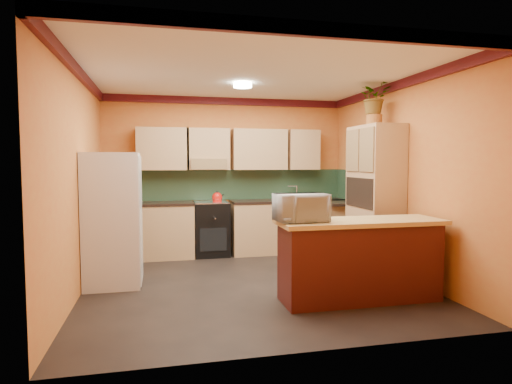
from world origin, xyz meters
TOP-DOWN VIEW (x-y plane):
  - room_shell at (0.02, 0.28)m, footprint 4.24×4.24m
  - base_cabinets_back at (0.31, 1.80)m, footprint 3.65×0.60m
  - countertop_back at (0.31, 1.80)m, footprint 3.65×0.62m
  - stove at (-0.32, 1.80)m, footprint 0.58×0.58m
  - kettle at (-0.22, 1.75)m, footprint 0.22×0.22m
  - sink at (1.08, 1.80)m, footprint 0.48×0.40m
  - base_cabinets_right at (1.80, 1.30)m, footprint 0.60×0.80m
  - countertop_right at (1.80, 1.30)m, footprint 0.62×0.80m
  - fridge at (-1.75, 0.30)m, footprint 0.68×0.66m
  - pantry at (1.85, 0.21)m, footprint 0.48×0.90m
  - fern_pot at (1.85, 0.26)m, footprint 0.22×0.22m
  - fern at (1.85, 0.26)m, footprint 0.49×0.44m
  - breakfast_bar at (1.06, -0.94)m, footprint 1.80×0.55m
  - bar_top at (1.06, -0.94)m, footprint 1.90×0.65m
  - microwave at (0.35, -0.94)m, footprint 0.57×0.40m

SIDE VIEW (x-z plane):
  - base_cabinets_back at x=0.31m, z-range 0.00..0.88m
  - base_cabinets_right at x=1.80m, z-range 0.00..0.88m
  - breakfast_bar at x=1.06m, z-range 0.00..0.88m
  - stove at x=-0.32m, z-range 0.00..0.91m
  - fridge at x=-1.75m, z-range 0.00..1.70m
  - countertop_back at x=0.31m, z-range 0.88..0.92m
  - countertop_right at x=1.80m, z-range 0.88..0.92m
  - bar_top at x=1.06m, z-range 0.88..0.93m
  - sink at x=1.08m, z-range 0.92..0.95m
  - kettle at x=-0.22m, z-range 0.91..1.09m
  - pantry at x=1.85m, z-range 0.00..2.10m
  - microwave at x=0.35m, z-range 0.93..1.24m
  - room_shell at x=0.02m, z-range 0.73..3.45m
  - fern_pot at x=1.85m, z-range 2.10..2.26m
  - fern at x=1.85m, z-range 2.26..2.75m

